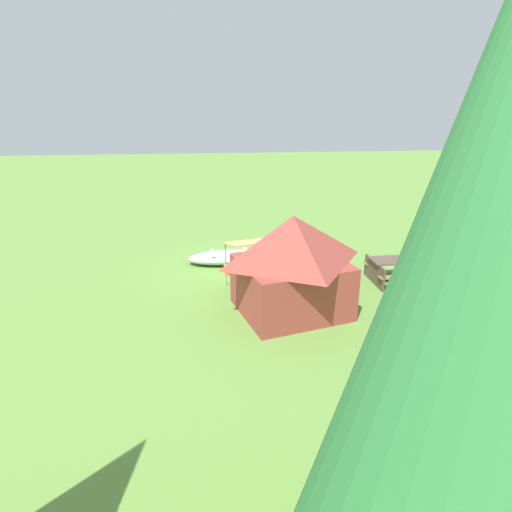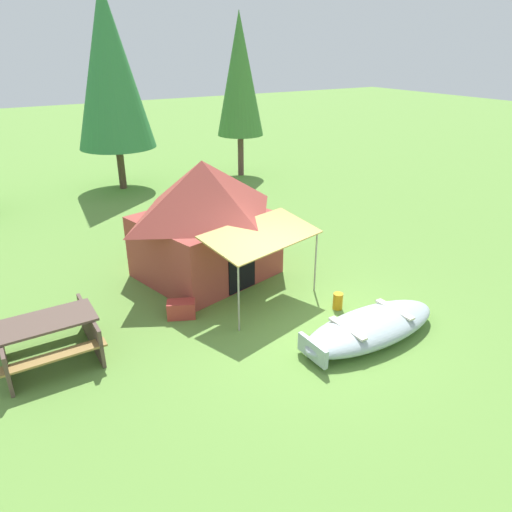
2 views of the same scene
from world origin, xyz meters
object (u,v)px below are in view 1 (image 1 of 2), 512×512
Objects in this scene: beached_rowboat at (230,257)px; pine_tree_far_center at (507,300)px; canvas_cabin_tent at (292,263)px; picnic_table at (396,268)px; cooler_box at (321,281)px; fuel_can at (227,270)px.

beached_rowboat is 12.89m from pine_tree_far_center.
picnic_table is (-3.74, -1.61, -0.93)m from canvas_cabin_tent.
cooler_box is (-2.69, 2.47, -0.06)m from beached_rowboat.
pine_tree_far_center is (0.48, 8.24, 2.84)m from canvas_cabin_tent.
pine_tree_far_center reaches higher than canvas_cabin_tent.
cooler_box is (2.46, 0.11, -0.29)m from picnic_table.
canvas_cabin_tent reaches higher than cooler_box.
canvas_cabin_tent is 12.29× the size of fuel_can.
fuel_can is at bearing -13.05° from picnic_table.
canvas_cabin_tent is 7.71× the size of cooler_box.
cooler_box is at bearing 2.53° from picnic_table.
beached_rowboat is 8.72× the size of fuel_can.
picnic_table reaches higher than cooler_box.
cooler_box is at bearing 154.92° from fuel_can.
beached_rowboat is 1.87× the size of picnic_table.
picnic_table is at bearing -177.47° from cooler_box.
fuel_can is (5.33, -1.24, -0.30)m from picnic_table.
picnic_table reaches higher than beached_rowboat.
canvas_cabin_tent is (-1.41, 3.97, 1.17)m from beached_rowboat.
canvas_cabin_tent is at bearing 109.56° from beached_rowboat.
canvas_cabin_tent is at bearing -93.34° from pine_tree_far_center.
beached_rowboat is 4.37m from canvas_cabin_tent.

